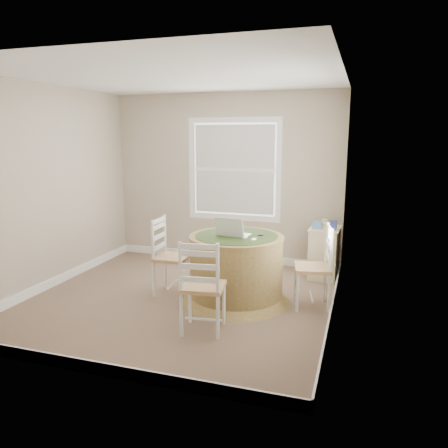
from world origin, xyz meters
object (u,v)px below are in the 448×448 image
(chair_near, at_px, (203,286))
(laptop, at_px, (233,233))
(chair_left, at_px, (172,257))
(chair_right, at_px, (312,267))
(round_table, at_px, (236,265))
(corner_chest, at_px, (324,252))

(chair_near, height_order, laptop, laptop)
(chair_left, relative_size, chair_near, 1.00)
(chair_near, bearing_deg, chair_left, -58.31)
(chair_left, bearing_deg, laptop, -91.41)
(chair_right, relative_size, laptop, 2.43)
(round_table, height_order, chair_right, chair_right)
(round_table, xyz_separation_m, chair_left, (-0.82, -0.02, 0.04))
(round_table, relative_size, chair_right, 1.37)
(round_table, bearing_deg, chair_left, 179.88)
(laptop, bearing_deg, chair_near, 95.27)
(chair_near, bearing_deg, chair_right, -142.73)
(round_table, height_order, chair_left, chair_left)
(round_table, relative_size, chair_left, 1.37)
(corner_chest, bearing_deg, chair_left, -141.30)
(round_table, distance_m, chair_near, 0.91)
(chair_right, distance_m, corner_chest, 1.16)
(laptop, bearing_deg, chair_left, 8.77)
(round_table, xyz_separation_m, corner_chest, (0.92, 1.23, -0.08))
(chair_right, bearing_deg, round_table, -96.95)
(chair_near, relative_size, corner_chest, 1.33)
(chair_near, relative_size, laptop, 2.43)
(chair_right, height_order, corner_chest, chair_right)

